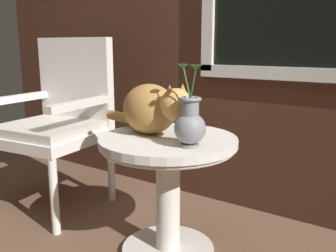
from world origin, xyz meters
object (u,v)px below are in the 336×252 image
object	(u,v)px
wicker_side_table	(168,172)
wicker_chair	(59,116)
cat	(153,108)
pewter_vase_with_ivy	(190,123)

from	to	relation	value
wicker_side_table	wicker_chair	distance (m)	0.88
wicker_chair	cat	xyz separation A→B (m)	(0.77, -0.10, 0.14)
wicker_chair	pewter_vase_with_ivy	size ratio (longest dim) A/B	3.10
wicker_side_table	pewter_vase_with_ivy	world-z (taller)	pewter_vase_with_ivy
pewter_vase_with_ivy	wicker_side_table	bearing A→B (deg)	153.21
wicker_chair	cat	bearing A→B (deg)	-7.17
wicker_side_table	pewter_vase_with_ivy	size ratio (longest dim) A/B	1.89
wicker_chair	pewter_vase_with_ivy	distance (m)	1.05
wicker_side_table	pewter_vase_with_ivy	distance (m)	0.32
wicker_side_table	wicker_chair	bearing A→B (deg)	172.94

